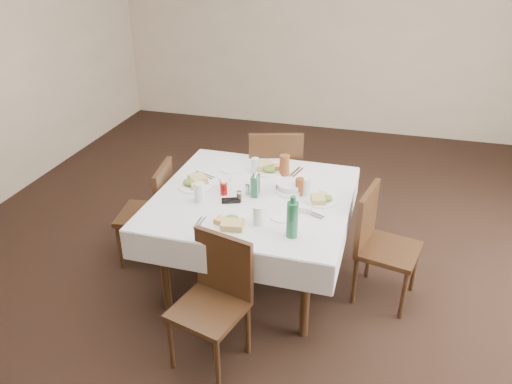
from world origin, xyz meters
TOP-DOWN VIEW (x-y plane):
  - ground_plane at (0.00, 0.00)m, footprint 7.00×7.00m
  - room_shell at (0.00, 0.00)m, footprint 6.04×7.04m
  - dining_table at (-0.16, -0.09)m, footprint 1.43×1.43m
  - chair_north at (-0.19, 0.72)m, footprint 0.58×0.58m
  - chair_south at (-0.18, -0.91)m, footprint 0.50×0.50m
  - chair_east at (0.77, -0.02)m, footprint 0.49×0.49m
  - chair_west at (-1.02, -0.03)m, footprint 0.46×0.46m
  - meal_north at (-0.16, 0.34)m, footprint 0.28×0.28m
  - meal_south at (-0.19, -0.56)m, footprint 0.27×0.27m
  - meal_east at (0.33, -0.05)m, footprint 0.23×0.23m
  - meal_west at (-0.63, -0.06)m, footprint 0.28×0.28m
  - side_plate_a at (-0.44, 0.27)m, footprint 0.16×0.16m
  - side_plate_b at (0.11, -0.36)m, footprint 0.15×0.15m
  - water_n at (-0.25, 0.30)m, footprint 0.06×0.06m
  - water_s at (-0.02, -0.47)m, footprint 0.07×0.07m
  - water_e at (0.20, 0.03)m, footprint 0.07×0.07m
  - water_w at (-0.50, -0.28)m, footprint 0.08×0.08m
  - iced_tea_a at (-0.02, 0.31)m, footprint 0.08×0.08m
  - iced_tea_b at (0.16, 0.01)m, footprint 0.06×0.06m
  - bread_basket at (0.08, 0.03)m, footprint 0.21×0.21m
  - oil_cruet_dark at (-0.15, -0.06)m, footprint 0.05×0.05m
  - oil_cruet_green at (-0.15, -0.11)m, footprint 0.05×0.05m
  - ketchup_bottle at (-0.37, -0.14)m, footprint 0.05×0.05m
  - salt_shaker at (-0.21, -0.08)m, footprint 0.03×0.03m
  - pepper_shaker at (-0.23, -0.21)m, footprint 0.04×0.04m
  - coffee_mug at (-0.40, -0.04)m, footprint 0.12×0.12m
  - sunglasses at (-0.29, -0.24)m, footprint 0.14×0.09m
  - green_bottle at (0.22, -0.56)m, footprint 0.07×0.07m
  - sugar_caddy at (0.25, -0.24)m, footprint 0.08×0.05m
  - cutlery_n at (0.07, 0.37)m, footprint 0.09×0.20m
  - cutlery_s at (-0.40, -0.57)m, footprint 0.04×0.16m
  - cutlery_e at (0.30, -0.26)m, footprint 0.19×0.12m
  - cutlery_w at (-0.62, 0.11)m, footprint 0.20×0.12m

SIDE VIEW (x-z plane):
  - ground_plane at x=0.00m, z-range 0.00..0.00m
  - chair_south at x=-0.18m, z-range 0.06..0.92m
  - chair_west at x=-1.02m, z-range 0.06..0.92m
  - chair_east at x=0.77m, z-range 0.06..0.94m
  - chair_north at x=-0.19m, z-range 0.07..1.05m
  - dining_table at x=-0.16m, z-range 0.31..1.07m
  - cutlery_s at x=-0.40m, z-range 0.76..0.77m
  - cutlery_e at x=0.30m, z-range 0.76..0.77m
  - cutlery_n at x=0.07m, z-range 0.76..0.77m
  - cutlery_w at x=-0.62m, z-range 0.76..0.77m
  - side_plate_b at x=0.11m, z-range 0.76..0.77m
  - side_plate_a at x=-0.44m, z-range 0.76..0.77m
  - sunglasses at x=-0.29m, z-range 0.76..0.79m
  - meal_east at x=0.33m, z-range 0.76..0.81m
  - sugar_caddy at x=0.25m, z-range 0.76..0.81m
  - meal_south at x=-0.19m, z-range 0.76..0.82m
  - meal_west at x=-0.63m, z-range 0.76..0.82m
  - meal_north at x=-0.16m, z-range 0.76..0.82m
  - bread_basket at x=0.08m, z-range 0.76..0.83m
  - salt_shaker at x=-0.21m, z-range 0.76..0.84m
  - coffee_mug at x=-0.40m, z-range 0.76..0.84m
  - pepper_shaker at x=-0.23m, z-range 0.76..0.84m
  - ketchup_bottle at x=-0.37m, z-range 0.76..0.87m
  - water_n at x=-0.25m, z-range 0.76..0.88m
  - water_e at x=0.20m, z-range 0.76..0.89m
  - iced_tea_b at x=0.16m, z-range 0.76..0.89m
  - water_s at x=-0.02m, z-range 0.76..0.90m
  - water_w at x=-0.50m, z-range 0.76..0.91m
  - iced_tea_a at x=-0.02m, z-range 0.76..0.93m
  - oil_cruet_dark at x=-0.15m, z-range 0.75..0.95m
  - oil_cruet_green at x=-0.15m, z-range 0.75..0.95m
  - green_bottle at x=0.22m, z-range 0.75..1.03m
  - room_shell at x=0.00m, z-range 0.31..3.11m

